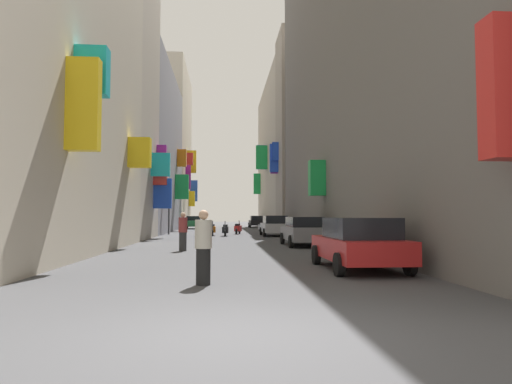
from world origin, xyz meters
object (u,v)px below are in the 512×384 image
at_px(scooter_blue, 207,226).
at_px(scooter_black, 225,230).
at_px(parked_car_grey, 304,231).
at_px(scooter_red, 238,228).
at_px(traffic_light_near_corner, 169,201).
at_px(pedestrian_crossing, 183,232).
at_px(pedestrian_near_left, 203,247).
at_px(parked_car_black, 256,221).
at_px(scooter_white, 200,230).
at_px(scooter_silver, 262,227).
at_px(scooter_orange, 212,229).
at_px(parked_car_silver, 275,225).
at_px(parked_car_green, 194,222).
at_px(parked_car_red, 359,243).

xyz_separation_m(scooter_blue, scooter_black, (1.76, -11.60, -0.00)).
relative_size(parked_car_grey, scooter_red, 2.45).
height_order(parked_car_grey, traffic_light_near_corner, traffic_light_near_corner).
relative_size(scooter_black, pedestrian_crossing, 1.07).
distance_m(parked_car_grey, pedestrian_near_left, 12.95).
relative_size(parked_car_grey, traffic_light_near_corner, 1.12).
bearing_deg(parked_car_black, scooter_red, -98.75).
bearing_deg(scooter_white, scooter_silver, 54.38).
xyz_separation_m(scooter_orange, scooter_silver, (4.38, 6.64, 0.00)).
xyz_separation_m(parked_car_silver, pedestrian_crossing, (-5.59, -13.70, 0.04)).
bearing_deg(parked_car_grey, traffic_light_near_corner, 121.11).
xyz_separation_m(scooter_black, pedestrian_crossing, (-1.89, -13.61, 0.36)).
xyz_separation_m(parked_car_grey, scooter_blue, (-5.65, 22.44, -0.31)).
bearing_deg(scooter_black, scooter_orange, 136.81).
xyz_separation_m(parked_car_green, pedestrian_crossing, (1.65, -32.00, 0.06)).
relative_size(parked_car_green, scooter_red, 2.38).
relative_size(parked_car_red, scooter_white, 2.22).
bearing_deg(pedestrian_near_left, scooter_black, 88.53).
bearing_deg(scooter_red, scooter_orange, -128.74).
distance_m(parked_car_red, scooter_blue, 32.66).
bearing_deg(parked_car_green, scooter_black, -79.10).
distance_m(parked_car_red, pedestrian_near_left, 4.89).
bearing_deg(parked_car_red, traffic_light_near_corner, 109.08).
relative_size(parked_car_red, scooter_red, 2.26).
bearing_deg(parked_car_green, scooter_red, -72.92).
xyz_separation_m(parked_car_red, scooter_orange, (-4.64, 21.51, -0.30)).
bearing_deg(pedestrian_crossing, scooter_silver, 75.93).
distance_m(parked_car_red, traffic_light_near_corner, 25.17).
xyz_separation_m(scooter_blue, scooter_red, (2.82, -8.16, -0.00)).
xyz_separation_m(parked_car_grey, scooter_orange, (-4.86, 11.75, -0.31)).
bearing_deg(pedestrian_crossing, parked_car_green, 92.96).
height_order(parked_car_silver, pedestrian_crossing, pedestrian_crossing).
height_order(scooter_orange, pedestrian_crossing, pedestrian_crossing).
bearing_deg(parked_car_green, scooter_silver, -57.33).
height_order(parked_car_black, pedestrian_near_left, pedestrian_near_left).
bearing_deg(scooter_silver, parked_car_grey, -88.52).
xyz_separation_m(parked_car_black, scooter_orange, (-4.99, -21.78, -0.31)).
bearing_deg(parked_car_green, parked_car_grey, -75.74).
xyz_separation_m(parked_car_red, scooter_blue, (-5.43, 32.20, -0.30)).
height_order(scooter_blue, pedestrian_crossing, pedestrian_crossing).
height_order(parked_car_green, scooter_red, parked_car_green).
distance_m(parked_car_grey, scooter_red, 14.55).
height_order(parked_car_black, pedestrian_crossing, pedestrian_crossing).
bearing_deg(parked_car_red, parked_car_green, 100.48).
height_order(parked_car_grey, scooter_orange, parked_car_grey).
bearing_deg(pedestrian_near_left, parked_car_green, 94.08).
relative_size(parked_car_green, pedestrian_crossing, 2.61).
height_order(scooter_white, pedestrian_crossing, pedestrian_crossing).
distance_m(parked_car_silver, traffic_light_near_corner, 8.98).
bearing_deg(scooter_blue, parked_car_grey, -75.87).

